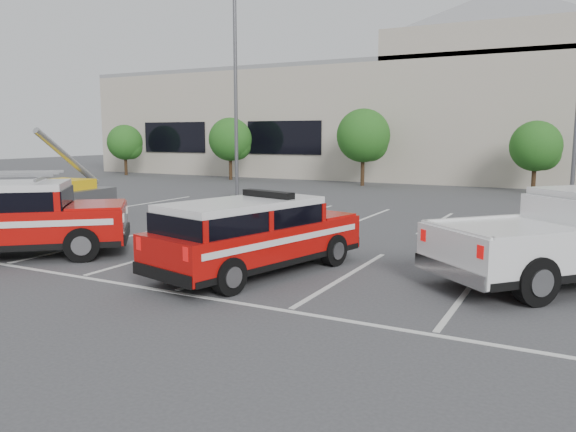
% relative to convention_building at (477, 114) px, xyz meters
% --- Properties ---
extents(ground, '(120.00, 120.00, 0.00)m').
position_rel_convention_building_xyz_m(ground, '(-0.18, -31.86, -4.72)').
color(ground, '#3D3D40').
rests_on(ground, ground).
extents(stall_markings, '(23.00, 15.00, 0.01)m').
position_rel_convention_building_xyz_m(stall_markings, '(-0.18, -27.36, -4.71)').
color(stall_markings, silver).
rests_on(stall_markings, ground).
extents(convention_building, '(60.00, 16.99, 13.20)m').
position_rel_convention_building_xyz_m(convention_building, '(0.00, 0.00, 0.00)').
color(convention_building, '#BCB09F').
rests_on(convention_building, ground).
extents(tree_far_left, '(2.77, 2.77, 3.99)m').
position_rel_convention_building_xyz_m(tree_far_left, '(-25.09, -9.82, -2.22)').
color(tree_far_left, '#3F2B19').
rests_on(tree_far_left, ground).
extents(tree_left, '(3.07, 3.07, 4.42)m').
position_rel_convention_building_xyz_m(tree_left, '(-15.09, -9.82, -1.95)').
color(tree_left, '#3F2B19').
rests_on(tree_left, ground).
extents(tree_mid_left, '(3.37, 3.37, 4.85)m').
position_rel_convention_building_xyz_m(tree_mid_left, '(-5.09, -9.82, -1.68)').
color(tree_mid_left, '#3F2B19').
rests_on(tree_mid_left, ground).
extents(tree_mid_right, '(2.77, 2.77, 3.99)m').
position_rel_convention_building_xyz_m(tree_mid_right, '(4.91, -9.82, -2.22)').
color(tree_mid_right, '#3F2B19').
rests_on(tree_mid_right, ground).
extents(light_pole_left, '(0.90, 0.60, 10.24)m').
position_rel_convention_building_xyz_m(light_pole_left, '(-8.18, -19.86, 0.47)').
color(light_pole_left, '#59595E').
rests_on(light_pole_left, ground).
extents(fire_chief_suv, '(3.27, 5.77, 1.92)m').
position_rel_convention_building_xyz_m(fire_chief_suv, '(0.49, -32.51, -3.94)').
color(fire_chief_suv, '#AB0B08').
rests_on(fire_chief_suv, ground).
extents(ladder_suv, '(5.81, 5.42, 2.25)m').
position_rel_convention_building_xyz_m(ladder_suv, '(-6.20, -34.04, -3.82)').
color(ladder_suv, '#AB0B08').
rests_on(ladder_suv, ground).
extents(utility_rig, '(3.53, 4.34, 3.49)m').
position_rel_convention_building_xyz_m(utility_rig, '(-10.26, -29.24, -4.02)').
color(utility_rig, '#59595E').
rests_on(utility_rig, ground).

